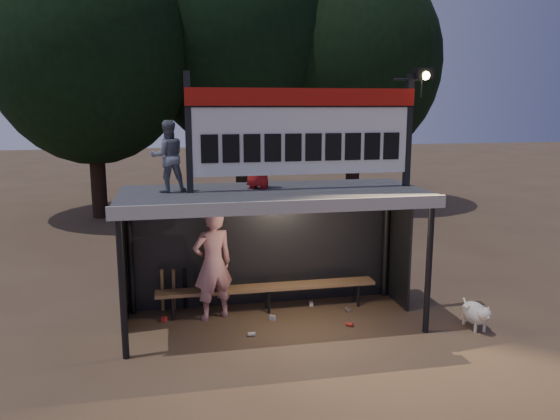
% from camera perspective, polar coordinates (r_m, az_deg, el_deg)
% --- Properties ---
extents(ground, '(80.00, 80.00, 0.00)m').
position_cam_1_polar(ground, '(9.65, -0.71, -11.65)').
color(ground, '#4F3927').
rests_on(ground, ground).
extents(player, '(0.83, 0.68, 1.98)m').
position_cam_1_polar(player, '(9.57, -7.03, -5.62)').
color(player, silver).
rests_on(player, ground).
extents(child_a, '(0.64, 0.54, 1.15)m').
position_cam_1_polar(child_a, '(8.92, -11.64, 5.51)').
color(child_a, slate).
rests_on(child_a, dugout_shelter).
extents(child_b, '(0.62, 0.56, 1.06)m').
position_cam_1_polar(child_b, '(9.14, -2.30, 5.55)').
color(child_b, red).
rests_on(child_b, dugout_shelter).
extents(dugout_shelter, '(5.10, 2.08, 2.32)m').
position_cam_1_polar(dugout_shelter, '(9.33, -1.01, -0.55)').
color(dugout_shelter, '#39393C').
rests_on(dugout_shelter, ground).
extents(scoreboard_assembly, '(4.10, 0.27, 1.99)m').
position_cam_1_polar(scoreboard_assembly, '(9.02, 2.77, 8.51)').
color(scoreboard_assembly, black).
rests_on(scoreboard_assembly, dugout_shelter).
extents(bench, '(4.00, 0.35, 0.48)m').
position_cam_1_polar(bench, '(10.00, -1.31, -8.16)').
color(bench, '#946C46').
rests_on(bench, ground).
extents(tree_left, '(6.46, 6.46, 9.27)m').
position_cam_1_polar(tree_left, '(18.98, -19.25, 15.83)').
color(tree_left, black).
rests_on(tree_left, ground).
extents(tree_mid, '(7.22, 7.22, 10.36)m').
position_cam_1_polar(tree_mid, '(20.57, -4.15, 17.79)').
color(tree_mid, '#312416').
rests_on(tree_mid, ground).
extents(tree_right, '(6.08, 6.08, 8.72)m').
position_cam_1_polar(tree_right, '(20.42, 7.87, 15.02)').
color(tree_right, black).
rests_on(tree_right, ground).
extents(dog, '(0.36, 0.81, 0.49)m').
position_cam_1_polar(dog, '(9.84, 19.79, -10.11)').
color(dog, silver).
rests_on(dog, ground).
extents(bats, '(0.47, 0.33, 0.84)m').
position_cam_1_polar(bats, '(10.12, -11.05, -8.16)').
color(bats, '#A5834D').
rests_on(bats, ground).
extents(litter, '(3.37, 1.23, 0.08)m').
position_cam_1_polar(litter, '(9.74, 0.26, -11.17)').
color(litter, red).
rests_on(litter, ground).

